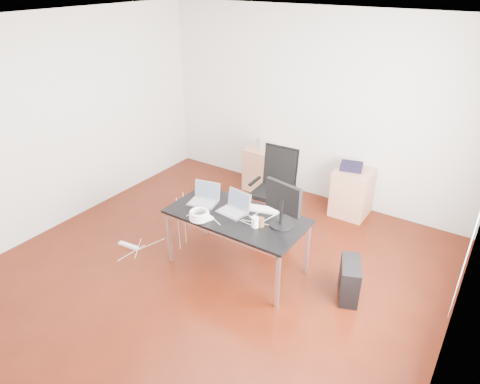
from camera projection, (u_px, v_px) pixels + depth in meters
The scene contains 18 objects.
room_shell at pixel (214, 166), 4.45m from camera, with size 5.00×5.00×5.00m.
desk at pixel (237, 219), 4.91m from camera, with size 1.60×0.80×0.73m.
office_chair at pixel (275, 184), 5.86m from camera, with size 0.51×0.52×1.08m.
filing_cabinet_left at pixel (263, 168), 6.93m from camera, with size 0.50×0.50×0.70m, color tan.
filing_cabinet_right at pixel (352, 192), 6.19m from camera, with size 0.50×0.50×0.70m, color tan.
pc_tower at pixel (349, 280), 4.66m from camera, with size 0.20×0.45×0.44m, color black.
wastebasket at pixel (283, 186), 6.84m from camera, with size 0.24×0.24×0.28m, color black.
power_strip at pixel (129, 246), 5.58m from camera, with size 0.30×0.06×0.04m, color white.
laptop_left at pixel (204, 198), 5.14m from camera, with size 0.38×0.32×0.23m.
laptop_right at pixel (235, 207), 4.93m from camera, with size 0.36×0.29×0.23m.
monitor at pixel (283, 202), 4.57m from camera, with size 0.45×0.26×0.51m.
keyboard at pixel (260, 209), 4.99m from camera, with size 0.44×0.14×0.02m, color white.
cup_white at pixel (255, 222), 4.64m from camera, with size 0.08×0.08×0.12m, color white.
cup_brown at pixel (261, 222), 4.66m from camera, with size 0.08×0.08×0.10m, color brown.
cable_coil at pixel (199, 215), 4.78m from camera, with size 0.24×0.24×0.11m.
power_adapter at pixel (209, 218), 4.80m from camera, with size 0.07×0.07×0.03m, color white.
speaker at pixel (260, 143), 6.71m from camera, with size 0.09×0.08×0.18m, color #9E9E9E.
navy_garment at pixel (351, 166), 6.04m from camera, with size 0.30×0.24×0.09m, color black.
Camera 1 is at (2.51, -3.23, 3.25)m, focal length 32.00 mm.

